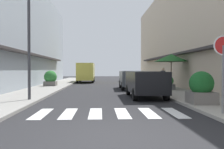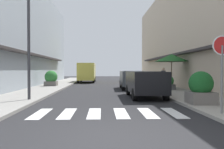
{
  "view_description": "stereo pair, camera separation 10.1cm",
  "coord_description": "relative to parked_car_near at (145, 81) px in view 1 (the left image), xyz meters",
  "views": [
    {
      "loc": [
        -0.31,
        -5.51,
        1.55
      ],
      "look_at": [
        0.41,
        9.56,
        1.27
      ],
      "focal_mm": 39.58,
      "sensor_mm": 36.0,
      "label": 1
    },
    {
      "loc": [
        -0.21,
        -5.52,
        1.55
      ],
      "look_at": [
        0.41,
        9.56,
        1.27
      ],
      "focal_mm": 39.58,
      "sensor_mm": 36.0,
      "label": 2
    }
  ],
  "objects": [
    {
      "name": "sidewalk_right",
      "position": [
        2.45,
        6.49,
        -0.86
      ],
      "size": [
        2.81,
        51.16,
        0.12
      ],
      "primitive_type": "cube",
      "color": "#9E998E",
      "rests_on": "ground_plane"
    },
    {
      "name": "planter_corner",
      "position": [
        1.78,
        -3.39,
        -0.15
      ],
      "size": [
        1.06,
        1.06,
        1.37
      ],
      "color": "slate",
      "rests_on": "sidewalk_right"
    },
    {
      "name": "street_lamp",
      "position": [
        -5.76,
        -1.56,
        2.62
      ],
      "size": [
        1.19,
        0.28,
        5.63
      ],
      "color": "#38383D",
      "rests_on": "sidewalk_left"
    },
    {
      "name": "planter_far",
      "position": [
        -6.99,
        8.75,
        -0.14
      ],
      "size": [
        1.14,
        1.14,
        1.37
      ],
      "color": "slate",
      "rests_on": "sidewalk_left"
    },
    {
      "name": "crosswalk",
      "position": [
        -2.21,
        -4.89,
        -0.92
      ],
      "size": [
        5.2,
        2.2,
        0.01
      ],
      "color": "silver",
      "rests_on": "ground_plane"
    },
    {
      "name": "parked_car_near",
      "position": [
        0.0,
        0.0,
        0.0
      ],
      "size": [
        1.82,
        4.37,
        1.47
      ],
      "color": "black",
      "rests_on": "ground_plane"
    },
    {
      "name": "building_row_left",
      "position": [
        -10.77,
        7.32,
        3.85
      ],
      "size": [
        5.5,
        34.89,
        9.54
      ],
      "color": "#939EA8",
      "rests_on": "ground_plane"
    },
    {
      "name": "pedestrian_walking_near",
      "position": [
        1.99,
        3.87,
        0.02
      ],
      "size": [
        0.34,
        0.34,
        1.58
      ],
      "rotation": [
        0.0,
        0.0,
        6.08
      ],
      "color": "#282B33",
      "rests_on": "sidewalk_right"
    },
    {
      "name": "round_street_sign",
      "position": [
        1.49,
        -5.77,
        1.15
      ],
      "size": [
        0.65,
        0.07,
        2.55
      ],
      "color": "slate",
      "rests_on": "sidewalk_right"
    },
    {
      "name": "parked_car_mid",
      "position": [
        -0.0,
        6.1,
        -0.0
      ],
      "size": [
        1.89,
        4.22,
        1.47
      ],
      "color": "#4C5156",
      "rests_on": "ground_plane"
    },
    {
      "name": "ground_plane",
      "position": [
        -2.21,
        6.49,
        -0.92
      ],
      "size": [
        80.4,
        80.4,
        0.0
      ],
      "primitive_type": "plane",
      "color": "#232326"
    },
    {
      "name": "sidewalk_left",
      "position": [
        -6.87,
        6.49,
        -0.86
      ],
      "size": [
        2.81,
        51.16,
        0.12
      ],
      "primitive_type": "cube",
      "color": "gray",
      "rests_on": "ground_plane"
    },
    {
      "name": "cafe_umbrella",
      "position": [
        2.75,
        4.44,
        1.51
      ],
      "size": [
        2.51,
        2.51,
        2.6
      ],
      "color": "#262626",
      "rests_on": "sidewalk_right"
    },
    {
      "name": "delivery_van",
      "position": [
        -4.26,
        16.95,
        0.48
      ],
      "size": [
        2.05,
        5.42,
        2.37
      ],
      "color": "#D8CC4C",
      "rests_on": "ground_plane"
    },
    {
      "name": "planter_midblock",
      "position": [
        2.44,
        4.03,
        -0.34
      ],
      "size": [
        0.78,
        0.78,
        1.0
      ],
      "color": "#4C4C4C",
      "rests_on": "sidewalk_right"
    },
    {
      "name": "building_row_right",
      "position": [
        6.35,
        7.32,
        3.94
      ],
      "size": [
        5.5,
        34.89,
        9.73
      ],
      "color": "#C6B299",
      "rests_on": "ground_plane"
    }
  ]
}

